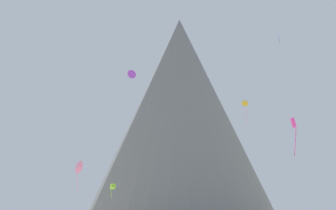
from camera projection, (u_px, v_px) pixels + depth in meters
The scene contains 7 objects.
rock_massif at pixel (185, 129), 129.16m from camera, with size 76.54×76.54×66.79m.
kite_pink_low at pixel (79, 167), 74.23m from camera, with size 2.14×1.90×5.64m.
kite_gold_mid at pixel (245, 104), 84.48m from camera, with size 1.41×0.64×4.73m.
kite_violet_high at pixel (131, 74), 82.96m from camera, with size 1.68×1.20×1.82m.
kite_blue_high at pixel (279, 40), 83.46m from camera, with size 0.49×0.78×1.52m.
kite_magenta_mid at pixel (294, 129), 53.75m from camera, with size 0.69×0.56×5.03m.
kite_lime_low at pixel (113, 186), 87.09m from camera, with size 1.29×1.30×3.05m.
Camera 1 is at (6.41, -30.18, 2.25)m, focal length 44.35 mm.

